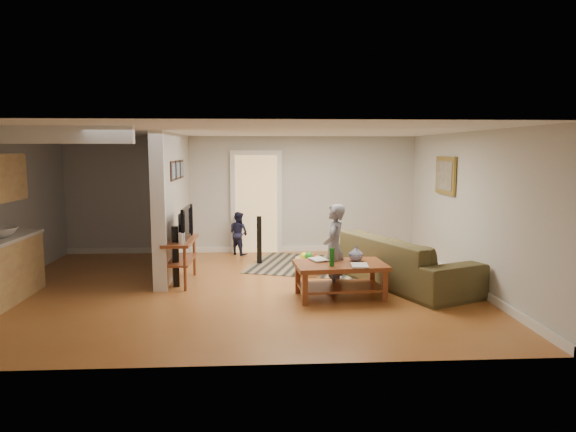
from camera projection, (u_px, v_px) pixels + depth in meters
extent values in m
plane|color=#995327|center=(238.00, 288.00, 8.24)|extent=(7.50, 7.50, 0.00)
cube|color=#B8B5B0|center=(242.00, 195.00, 11.05)|extent=(7.50, 0.04, 2.50)
cube|color=#B8B5B0|center=(469.00, 209.00, 8.29)|extent=(0.04, 6.00, 2.50)
cube|color=white|center=(236.00, 131.00, 7.92)|extent=(7.50, 6.00, 0.04)
cube|color=#B8B5B0|center=(175.00, 202.00, 9.45)|extent=(0.15, 3.10, 2.50)
cube|color=white|center=(158.00, 212.00, 7.91)|extent=(0.22, 0.10, 2.50)
cube|color=white|center=(243.00, 249.00, 11.17)|extent=(7.50, 0.04, 0.12)
cube|color=white|center=(464.00, 281.00, 8.44)|extent=(0.04, 6.00, 0.12)
cube|color=#D8B272|center=(256.00, 204.00, 11.03)|extent=(0.90, 0.06, 2.10)
cube|color=black|center=(172.00, 171.00, 8.73)|extent=(0.03, 0.40, 0.34)
cube|color=black|center=(177.00, 170.00, 9.23)|extent=(0.03, 0.40, 0.34)
cube|color=black|center=(181.00, 169.00, 9.72)|extent=(0.03, 0.40, 0.34)
cube|color=olive|center=(445.00, 176.00, 9.22)|extent=(0.04, 0.90, 0.68)
cube|color=black|center=(322.00, 265.00, 9.84)|extent=(3.12, 2.65, 0.01)
imported|color=#423621|center=(400.00, 284.00, 8.52)|extent=(2.06, 2.93, 0.80)
cube|color=brown|center=(340.00, 265.00, 7.66)|extent=(1.40, 0.89, 0.07)
cube|color=silver|center=(340.00, 265.00, 7.66)|extent=(0.87, 0.54, 0.02)
cube|color=brown|center=(340.00, 286.00, 7.70)|extent=(1.28, 0.77, 0.03)
cube|color=brown|center=(305.00, 288.00, 7.30)|extent=(0.08, 0.08, 0.49)
cube|color=brown|center=(385.00, 285.00, 7.47)|extent=(0.08, 0.08, 0.49)
cube|color=brown|center=(298.00, 278.00, 7.92)|extent=(0.08, 0.08, 0.49)
cube|color=brown|center=(372.00, 275.00, 8.08)|extent=(0.08, 0.08, 0.49)
imported|color=navy|center=(356.00, 261.00, 7.83)|extent=(0.24, 0.24, 0.23)
cylinder|color=#155E19|center=(332.00, 257.00, 7.45)|extent=(0.07, 0.07, 0.27)
imported|color=#998C4C|center=(312.00, 261.00, 7.80)|extent=(0.31, 0.36, 0.03)
imported|color=#66594C|center=(351.00, 266.00, 7.46)|extent=(0.27, 0.35, 0.02)
cube|color=brown|center=(180.00, 241.00, 8.49)|extent=(0.46, 1.18, 0.05)
cube|color=brown|center=(181.00, 260.00, 8.53)|extent=(0.41, 1.08, 0.03)
cylinder|color=brown|center=(166.00, 269.00, 8.03)|extent=(0.05, 0.05, 0.72)
cylinder|color=brown|center=(178.00, 255.00, 9.03)|extent=(0.05, 0.05, 0.72)
cylinder|color=brown|center=(185.00, 268.00, 8.04)|extent=(0.05, 0.05, 0.72)
cylinder|color=brown|center=(194.00, 255.00, 9.04)|extent=(0.05, 0.05, 0.72)
imported|color=black|center=(182.00, 239.00, 8.49)|extent=(0.14, 0.95, 0.54)
cylinder|color=white|center=(182.00, 238.00, 8.04)|extent=(0.10, 0.10, 0.18)
cube|color=black|center=(175.00, 257.00, 8.27)|extent=(0.12, 0.12, 1.00)
cube|color=black|center=(259.00, 240.00, 9.97)|extent=(0.10, 0.10, 0.94)
cylinder|color=#AA7A49|center=(308.00, 266.00, 9.08)|extent=(0.48, 0.48, 0.31)
sphere|color=#BA3817|center=(312.00, 257.00, 9.11)|extent=(0.15, 0.15, 0.15)
sphere|color=yellow|center=(304.00, 256.00, 9.08)|extent=(0.15, 0.15, 0.15)
sphere|color=#218724|center=(309.00, 256.00, 9.00)|extent=(0.15, 0.15, 0.15)
imported|color=slate|center=(333.00, 292.00, 8.00)|extent=(0.47, 0.58, 1.38)
imported|color=#1B1C38|center=(239.00, 254.00, 10.91)|extent=(0.56, 0.55, 0.92)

